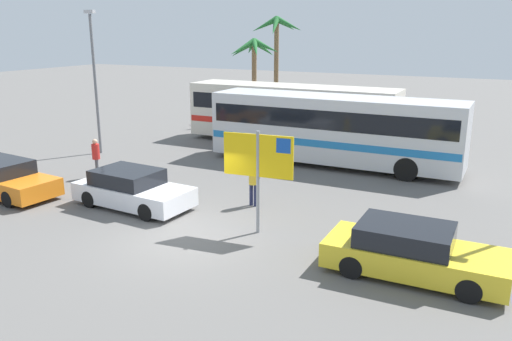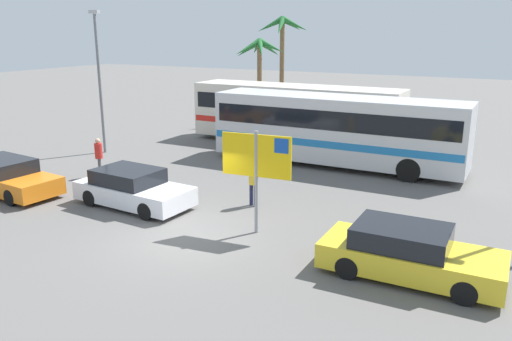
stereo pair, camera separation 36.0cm
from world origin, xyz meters
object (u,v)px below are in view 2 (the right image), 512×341
bus_front_coach (337,127)px  bus_rear_coach (296,112)px  car_orange (6,177)px  pedestrian_by_bus (253,179)px  ferry_sign (258,160)px  car_yellow (408,253)px  car_white (133,188)px  pedestrian_near_sign (99,154)px

bus_front_coach → bus_rear_coach: bearing=136.4°
bus_front_coach → bus_rear_coach: 4.84m
car_orange → pedestrian_by_bus: size_ratio=2.85×
ferry_sign → car_yellow: (4.72, -0.80, -1.69)m
ferry_sign → pedestrian_by_bus: size_ratio=1.93×
bus_front_coach → pedestrian_by_bus: 6.84m
car_white → pedestrian_by_bus: (3.79, 2.00, 0.34)m
bus_rear_coach → car_yellow: size_ratio=2.55×
bus_front_coach → car_white: size_ratio=2.61×
car_orange → pedestrian_near_sign: 3.69m
car_yellow → car_white: (-9.83, 0.97, -0.00)m
pedestrian_near_sign → car_yellow: bearing=120.6°
bus_rear_coach → car_orange: (-6.22, -13.22, -1.15)m
car_yellow → car_white: 9.88m
bus_front_coach → car_orange: 13.91m
bus_rear_coach → pedestrian_by_bus: bus_rear_coach is taller
pedestrian_near_sign → pedestrian_by_bus: bearing=132.0°
bus_rear_coach → car_yellow: (8.87, -13.07, -1.15)m
car_white → pedestrian_near_sign: pedestrian_near_sign is taller
ferry_sign → car_yellow: ferry_sign is taller
car_white → pedestrian_near_sign: bearing=152.8°
car_yellow → pedestrian_near_sign: size_ratio=2.68×
car_orange → pedestrian_near_sign: pedestrian_near_sign is taller
car_yellow → pedestrian_near_sign: pedestrian_near_sign is taller
car_yellow → bus_rear_coach: bearing=123.7°
car_white → pedestrian_by_bus: bearing=31.3°
car_white → car_orange: 5.38m
ferry_sign → car_orange: ferry_sign is taller
bus_front_coach → pedestrian_near_sign: bus_front_coach is taller
car_white → bus_front_coach: bearing=66.5°
pedestrian_near_sign → pedestrian_by_bus: pedestrian_near_sign is taller
car_orange → pedestrian_by_bus: pedestrian_by_bus is taller
car_yellow → ferry_sign: bearing=169.9°
ferry_sign → pedestrian_near_sign: size_ratio=1.92×
car_yellow → pedestrian_by_bus: bearing=153.3°
pedestrian_near_sign → pedestrian_by_bus: size_ratio=1.01×
ferry_sign → car_white: (-5.11, 0.17, -1.69)m
bus_rear_coach → ferry_sign: ferry_sign is taller
bus_rear_coach → car_yellow: bearing=-55.8°
car_white → pedestrian_near_sign: (-3.76, 2.24, 0.35)m
car_white → car_orange: same height
pedestrian_near_sign → pedestrian_by_bus: (7.56, -0.24, -0.01)m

